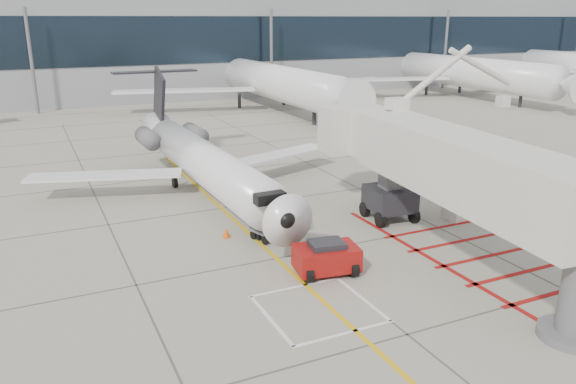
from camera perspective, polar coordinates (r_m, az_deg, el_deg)
name	(u,v)px	position (r m, az deg, el deg)	size (l,w,h in m)	color
ground_plane	(349,288)	(23.86, 6.22, -9.65)	(260.00, 260.00, 0.00)	#9C9786
regional_jet	(215,147)	(33.18, -7.45, 4.53)	(21.35, 26.92, 7.05)	white
jet_bridge	(463,181)	(25.79, 17.37, 1.08)	(9.29, 19.60, 7.84)	silver
pushback_tug	(326,257)	(24.71, 3.92, -6.56)	(2.73, 1.70, 1.59)	maroon
baggage_cart	(271,227)	(28.56, -1.73, -3.54)	(1.96, 1.24, 1.24)	#5E5F63
ground_power_unit	(463,204)	(32.90, 17.31, -1.15)	(2.05, 1.20, 1.62)	silver
cone_nose	(226,233)	(28.93, -6.29, -4.11)	(0.38, 0.38, 0.53)	#DE4B0B
cone_side	(268,216)	(31.11, -2.09, -2.46)	(0.39, 0.39, 0.54)	#E6600C
terminal_building	(170,44)	(90.68, -11.91, 14.52)	(180.00, 28.00, 14.00)	gray
terminal_glass_band	(195,40)	(77.06, -9.39, 14.98)	(180.00, 0.10, 6.00)	black
terminal_dome	(476,0)	(119.89, 18.52, 17.97)	(40.00, 28.00, 28.00)	black
bg_aircraft_c	(268,58)	(69.81, -2.06, 13.43)	(36.67, 40.75, 12.22)	silver
bg_aircraft_d	(456,51)	(85.50, 16.72, 13.53)	(37.48, 41.64, 12.49)	silver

